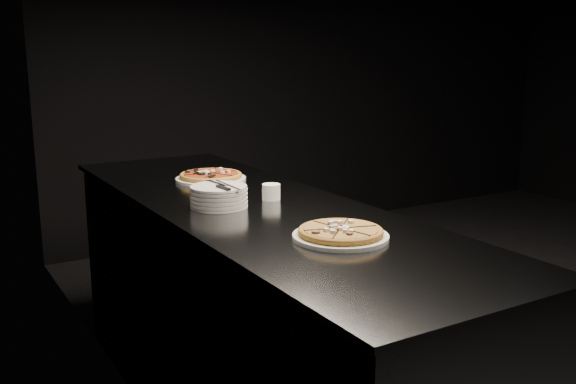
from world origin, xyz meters
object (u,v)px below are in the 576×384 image
plate_stack (219,196)px  cutlery (223,186)px  counter (253,315)px  pizza_tomato (211,176)px  ramekin (271,191)px  pizza_mushroom (341,233)px

plate_stack → cutlery: bearing=-62.4°
counter → cutlery: size_ratio=10.71×
counter → pizza_tomato: 0.68m
counter → ramekin: bearing=9.0°
pizza_mushroom → plate_stack: plate_stack is taller
plate_stack → cutlery: cutlery is taller
cutlery → ramekin: size_ratio=3.18×
cutlery → pizza_tomato: bearing=65.4°
pizza_tomato → cutlery: 0.52m
ramekin → pizza_mushroom: bearing=-98.0°
pizza_mushroom → cutlery: (-0.13, 0.57, 0.06)m
counter → cutlery: 0.56m
counter → pizza_mushroom: 0.74m
pizza_tomato → plate_stack: (-0.18, -0.47, 0.02)m
pizza_mushroom → pizza_tomato: (0.04, 1.06, 0.00)m
plate_stack → pizza_mushroom: bearing=-76.3°
pizza_mushroom → plate_stack: 0.60m
pizza_tomato → ramekin: (0.05, -0.47, 0.01)m
pizza_tomato → cutlery: (-0.17, -0.49, 0.06)m
counter → plate_stack: size_ratio=11.47×
pizza_tomato → plate_stack: 0.50m
counter → plate_stack: (-0.13, 0.02, 0.50)m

